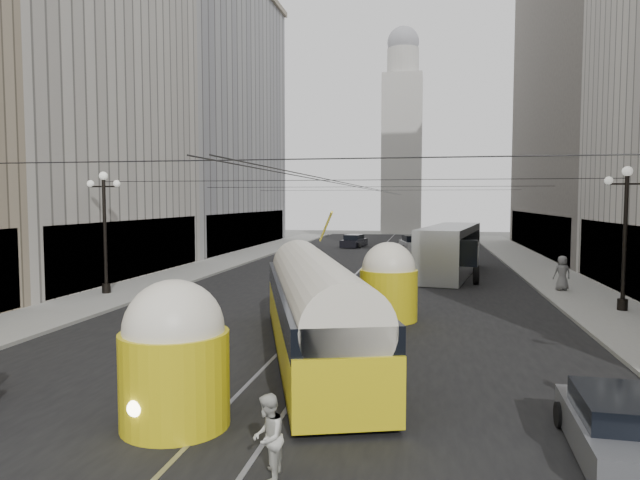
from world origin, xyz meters
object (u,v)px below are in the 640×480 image
at_px(sedan_grey, 617,429).
at_px(pedestrian_crossing_b, 268,437).
at_px(city_bus, 450,248).
at_px(pedestrian_crossing_a, 187,383).
at_px(streetcar, 314,307).
at_px(pedestrian_sidewalk_right, 562,273).

relative_size(sedan_grey, pedestrian_crossing_b, 2.57).
xyz_separation_m(city_bus, sedan_grey, (2.17, -27.57, -1.24)).
xyz_separation_m(sedan_grey, pedestrian_crossing_a, (-9.02, 0.15, 0.32)).
height_order(streetcar, pedestrian_sidewalk_right, streetcar).
bearing_deg(pedestrian_crossing_a, pedestrian_crossing_b, -120.18).
bearing_deg(pedestrian_crossing_b, streetcar, -178.73).
height_order(city_bus, pedestrian_sidewalk_right, city_bus).
distance_m(pedestrian_crossing_b, pedestrian_sidewalk_right, 25.03).
bearing_deg(pedestrian_crossing_b, sedan_grey, 104.30).
height_order(sedan_grey, pedestrian_crossing_b, pedestrian_crossing_b).
bearing_deg(city_bus, pedestrian_crossing_a, -104.03).
bearing_deg(pedestrian_sidewalk_right, pedestrian_crossing_a, 46.49).
distance_m(streetcar, pedestrian_crossing_b, 8.15).
xyz_separation_m(streetcar, sedan_grey, (7.22, -5.92, -1.07)).
bearing_deg(sedan_grey, pedestrian_crossing_a, 179.07).
bearing_deg(city_bus, sedan_grey, -85.51).
relative_size(city_bus, sedan_grey, 3.31).
distance_m(sedan_grey, pedestrian_crossing_a, 9.03).
bearing_deg(pedestrian_crossing_a, sedan_grey, -79.16).
distance_m(streetcar, pedestrian_sidewalk_right, 18.36).
xyz_separation_m(city_bus, pedestrian_sidewalk_right, (5.67, -6.76, -0.71)).
bearing_deg(streetcar, pedestrian_sidewalk_right, 54.22).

